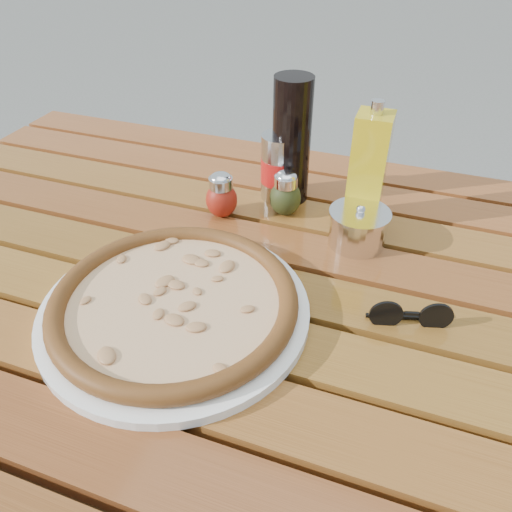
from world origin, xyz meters
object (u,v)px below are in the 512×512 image
(oregano_shaker, at_px, (285,194))
(parmesan_tin, at_px, (358,227))
(pepper_shaker, at_px, (221,196))
(plate, at_px, (175,310))
(dark_bottle, at_px, (291,141))
(soda_can, at_px, (280,168))
(olive_oil_cruet, at_px, (368,170))
(table, at_px, (252,317))
(sunglasses, at_px, (410,316))
(pizza, at_px, (174,301))

(oregano_shaker, xyz_separation_m, parmesan_tin, (0.13, -0.05, -0.01))
(pepper_shaker, relative_size, oregano_shaker, 1.00)
(plate, relative_size, oregano_shaker, 4.39)
(dark_bottle, height_order, soda_can, dark_bottle)
(dark_bottle, relative_size, olive_oil_cruet, 1.05)
(table, height_order, parmesan_tin, parmesan_tin)
(parmesan_tin, bearing_deg, pepper_shaker, 178.93)
(soda_can, bearing_deg, pepper_shaker, -128.08)
(soda_can, bearing_deg, oregano_shaker, -61.56)
(dark_bottle, distance_m, sunglasses, 0.37)
(soda_can, relative_size, parmesan_tin, 1.07)
(soda_can, distance_m, parmesan_tin, 0.19)
(olive_oil_cruet, bearing_deg, oregano_shaker, -171.48)
(sunglasses, bearing_deg, table, 160.32)
(table, relative_size, pizza, 3.25)
(pepper_shaker, bearing_deg, sunglasses, -25.89)
(soda_can, bearing_deg, plate, -95.95)
(oregano_shaker, bearing_deg, dark_bottle, 99.25)
(soda_can, height_order, parmesan_tin, soda_can)
(pizza, relative_size, parmesan_tin, 3.84)
(table, distance_m, plate, 0.15)
(table, xyz_separation_m, plate, (-0.07, -0.10, 0.08))
(plate, height_order, pizza, pizza)
(oregano_shaker, distance_m, soda_can, 0.06)
(pizza, relative_size, sunglasses, 3.94)
(olive_oil_cruet, relative_size, sunglasses, 1.92)
(parmesan_tin, xyz_separation_m, sunglasses, (0.10, -0.16, -0.01))
(table, distance_m, oregano_shaker, 0.22)
(soda_can, bearing_deg, pizza, -95.95)
(table, xyz_separation_m, pizza, (-0.07, -0.10, 0.10))
(plate, relative_size, olive_oil_cruet, 1.71)
(oregano_shaker, distance_m, parmesan_tin, 0.14)
(pizza, xyz_separation_m, pepper_shaker, (-0.04, 0.25, 0.02))
(table, xyz_separation_m, parmesan_tin, (0.13, 0.14, 0.11))
(pizza, height_order, olive_oil_cruet, olive_oil_cruet)
(oregano_shaker, bearing_deg, pizza, -102.18)
(pepper_shaker, relative_size, dark_bottle, 0.37)
(dark_bottle, distance_m, olive_oil_cruet, 0.14)
(dark_bottle, relative_size, soda_can, 1.83)
(pizza, distance_m, parmesan_tin, 0.32)
(olive_oil_cruet, distance_m, sunglasses, 0.26)
(table, height_order, soda_can, soda_can)
(parmesan_tin, bearing_deg, pizza, -128.87)
(table, xyz_separation_m, olive_oil_cruet, (0.12, 0.21, 0.17))
(dark_bottle, distance_m, soda_can, 0.05)
(pizza, distance_m, sunglasses, 0.31)
(parmesan_tin, bearing_deg, dark_bottle, 144.72)
(oregano_shaker, height_order, parmesan_tin, oregano_shaker)
(table, height_order, dark_bottle, dark_bottle)
(oregano_shaker, height_order, soda_can, soda_can)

